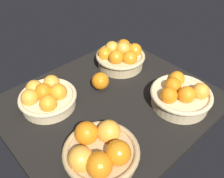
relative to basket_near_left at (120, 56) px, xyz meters
The scene contains 6 objects.
market_tray 28.18cm from the basket_near_left, 37.35° to the left, with size 84.00×72.00×3.00cm, color black.
basket_near_left is the anchor object (origin of this frame).
basket_far_right 56.00cm from the basket_near_left, 39.50° to the left, with size 25.00×25.00×11.14cm.
basket_far_left 36.89cm from the basket_near_left, 87.44° to the left, with size 25.00×25.00×11.26cm.
basket_near_right 42.19cm from the basket_near_left, ahead, with size 23.38×23.38×10.70cm.
loose_orange_front_gap 20.32cm from the basket_near_left, 20.28° to the left, with size 7.74×7.74×7.74cm, color orange.
Camera 1 is at (49.76, 55.63, 72.86)cm, focal length 38.79 mm.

